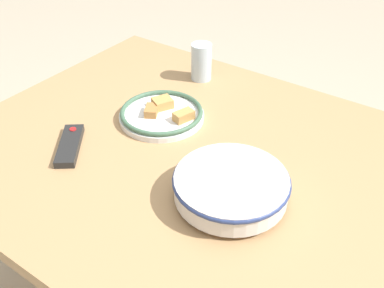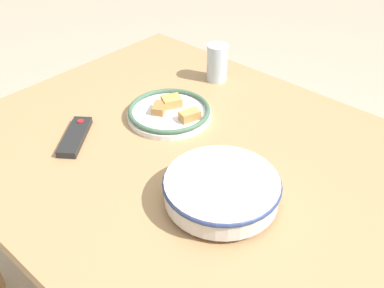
{
  "view_description": "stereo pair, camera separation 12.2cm",
  "coord_description": "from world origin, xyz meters",
  "views": [
    {
      "loc": [
        -0.57,
        0.81,
        1.47
      ],
      "look_at": [
        -0.0,
        0.01,
        0.74
      ],
      "focal_mm": 42.0,
      "sensor_mm": 36.0,
      "label": 1
    },
    {
      "loc": [
        -0.66,
        0.73,
        1.47
      ],
      "look_at": [
        -0.0,
        0.01,
        0.74
      ],
      "focal_mm": 42.0,
      "sensor_mm": 36.0,
      "label": 2
    }
  ],
  "objects": [
    {
      "name": "noodle_bowl",
      "position": [
        -0.18,
        0.1,
        0.74
      ],
      "size": [
        0.28,
        0.28,
        0.07
      ],
      "color": "silver",
      "rests_on": "dining_table"
    },
    {
      "name": "food_plate",
      "position": [
        0.17,
        -0.09,
        0.72
      ],
      "size": [
        0.26,
        0.26,
        0.05
      ],
      "color": "white",
      "rests_on": "dining_table"
    },
    {
      "name": "dining_table",
      "position": [
        0.0,
        0.0,
        0.63
      ],
      "size": [
        1.33,
        1.05,
        0.7
      ],
      "color": "tan",
      "rests_on": "ground_plane"
    },
    {
      "name": "tv_remote",
      "position": [
        0.29,
        0.18,
        0.71
      ],
      "size": [
        0.15,
        0.18,
        0.02
      ],
      "rotation": [
        0.0,
        0.0,
        3.8
      ],
      "color": "black",
      "rests_on": "dining_table"
    },
    {
      "name": "drinking_glass",
      "position": [
        0.22,
        -0.37,
        0.77
      ],
      "size": [
        0.07,
        0.07,
        0.13
      ],
      "color": "silver",
      "rests_on": "dining_table"
    }
  ]
}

